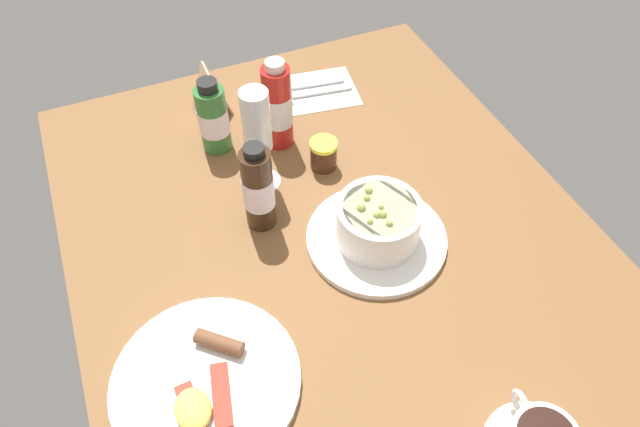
# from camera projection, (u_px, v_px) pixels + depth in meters

# --- Properties ---
(ground_plane) EXTENTS (1.10, 0.84, 0.03)m
(ground_plane) POSITION_uv_depth(u_px,v_px,m) (340.00, 254.00, 0.95)
(ground_plane) COLOR brown
(porridge_bowl) EXTENTS (0.23, 0.23, 0.09)m
(porridge_bowl) POSITION_uv_depth(u_px,v_px,m) (378.00, 226.00, 0.92)
(porridge_bowl) COLOR white
(porridge_bowl) RESTS_ON ground_plane
(cutlery_setting) EXTENTS (0.16, 0.20, 0.01)m
(cutlery_setting) POSITION_uv_depth(u_px,v_px,m) (311.00, 91.00, 1.21)
(cutlery_setting) COLOR white
(cutlery_setting) RESTS_ON ground_plane
(wine_glass) EXTENTS (0.06, 0.06, 0.20)m
(wine_glass) POSITION_uv_depth(u_px,v_px,m) (257.00, 126.00, 0.94)
(wine_glass) COLOR white
(wine_glass) RESTS_ON ground_plane
(jam_jar) EXTENTS (0.05, 0.05, 0.06)m
(jam_jar) POSITION_uv_depth(u_px,v_px,m) (323.00, 154.00, 1.05)
(jam_jar) COLOR #402415
(jam_jar) RESTS_ON ground_plane
(sauce_bottle_red) EXTENTS (0.05, 0.05, 0.18)m
(sauce_bottle_red) POSITION_uv_depth(u_px,v_px,m) (278.00, 107.00, 1.05)
(sauce_bottle_red) COLOR #B21E19
(sauce_bottle_red) RESTS_ON ground_plane
(sauce_bottle_brown) EXTENTS (0.05, 0.05, 0.17)m
(sauce_bottle_brown) POSITION_uv_depth(u_px,v_px,m) (258.00, 189.00, 0.92)
(sauce_bottle_brown) COLOR #382314
(sauce_bottle_brown) RESTS_ON ground_plane
(sauce_bottle_green) EXTENTS (0.06, 0.06, 0.15)m
(sauce_bottle_green) POSITION_uv_depth(u_px,v_px,m) (213.00, 118.00, 1.05)
(sauce_bottle_green) COLOR #337233
(sauce_bottle_green) RESTS_ON ground_plane
(breakfast_plate) EXTENTS (0.26, 0.26, 0.04)m
(breakfast_plate) POSITION_uv_depth(u_px,v_px,m) (206.00, 382.00, 0.79)
(breakfast_plate) COLOR white
(breakfast_plate) RESTS_ON ground_plane
(menu_card) EXTENTS (0.05, 0.07, 0.10)m
(menu_card) POSITION_uv_depth(u_px,v_px,m) (210.00, 91.00, 1.13)
(menu_card) COLOR tan
(menu_card) RESTS_ON ground_plane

